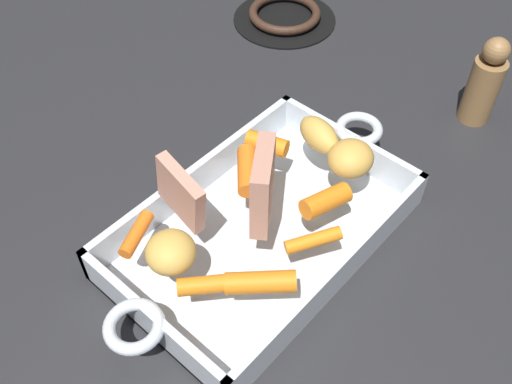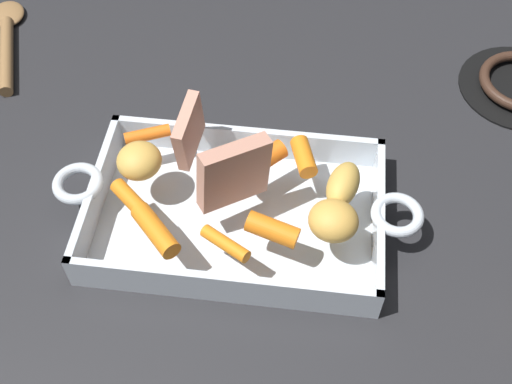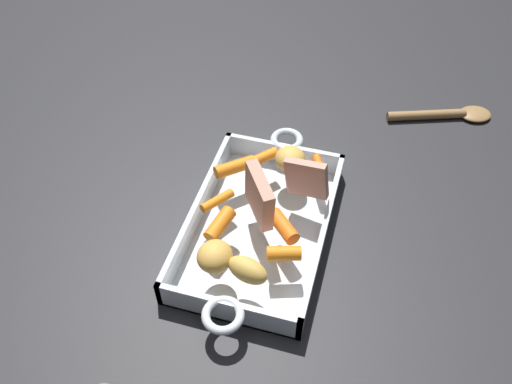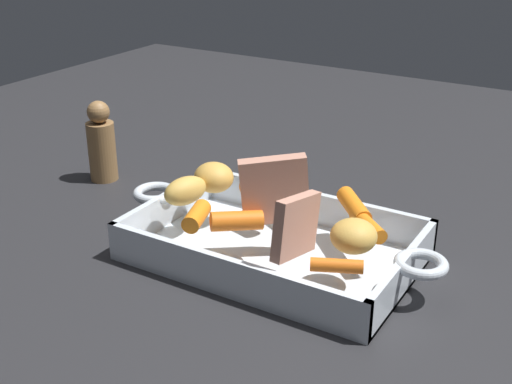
% 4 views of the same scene
% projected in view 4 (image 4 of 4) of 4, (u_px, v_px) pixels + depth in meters
% --- Properties ---
extents(ground_plane, '(1.93, 1.93, 0.00)m').
position_uv_depth(ground_plane, '(274.00, 257.00, 0.84)').
color(ground_plane, '#232326').
extents(roasting_dish, '(0.43, 0.22, 0.05)m').
position_uv_depth(roasting_dish, '(274.00, 246.00, 0.84)').
color(roasting_dish, silver).
rests_on(roasting_dish, ground_plane).
extents(roast_slice_thick, '(0.08, 0.07, 0.09)m').
position_uv_depth(roast_slice_thick, '(275.00, 189.00, 0.81)').
color(roast_slice_thick, tan).
rests_on(roast_slice_thick, roasting_dish).
extents(roast_slice_outer, '(0.02, 0.08, 0.08)m').
position_uv_depth(roast_slice_outer, '(296.00, 226.00, 0.73)').
color(roast_slice_outer, tan).
rests_on(roast_slice_outer, roasting_dish).
extents(baby_carrot_southwest, '(0.06, 0.05, 0.02)m').
position_uv_depth(baby_carrot_southwest, '(302.00, 195.00, 0.87)').
color(baby_carrot_southwest, orange).
rests_on(baby_carrot_southwest, roasting_dish).
extents(baby_carrot_center_left, '(0.06, 0.06, 0.03)m').
position_uv_depth(baby_carrot_center_left, '(237.00, 221.00, 0.79)').
color(baby_carrot_center_left, orange).
rests_on(baby_carrot_center_left, roasting_dish).
extents(baby_carrot_long, '(0.06, 0.04, 0.03)m').
position_uv_depth(baby_carrot_long, '(261.00, 189.00, 0.88)').
color(baby_carrot_long, orange).
rests_on(baby_carrot_long, roasting_dish).
extents(baby_carrot_center_right, '(0.06, 0.07, 0.03)m').
position_uv_depth(baby_carrot_center_right, '(354.00, 206.00, 0.83)').
color(baby_carrot_center_right, orange).
rests_on(baby_carrot_center_right, roasting_dish).
extents(baby_carrot_short, '(0.06, 0.04, 0.02)m').
position_uv_depth(baby_carrot_short, '(337.00, 266.00, 0.71)').
color(baby_carrot_short, orange).
rests_on(baby_carrot_short, roasting_dish).
extents(baby_carrot_northeast, '(0.04, 0.06, 0.02)m').
position_uv_depth(baby_carrot_northeast, '(197.00, 216.00, 0.81)').
color(baby_carrot_northeast, orange).
rests_on(baby_carrot_northeast, roasting_dish).
extents(baby_carrot_southeast, '(0.06, 0.06, 0.02)m').
position_uv_depth(baby_carrot_southeast, '(368.00, 225.00, 0.79)').
color(baby_carrot_southeast, orange).
rests_on(baby_carrot_southeast, roasting_dish).
extents(potato_golden_small, '(0.05, 0.07, 0.04)m').
position_uv_depth(potato_golden_small, '(185.00, 191.00, 0.86)').
color(potato_golden_small, gold).
rests_on(potato_golden_small, roasting_dish).
extents(potato_golden_large, '(0.06, 0.06, 0.04)m').
position_uv_depth(potato_golden_large, '(214.00, 177.00, 0.89)').
color(potato_golden_large, gold).
rests_on(potato_golden_large, roasting_dish).
extents(potato_corner, '(0.07, 0.07, 0.04)m').
position_uv_depth(potato_corner, '(354.00, 236.00, 0.74)').
color(potato_corner, gold).
rests_on(potato_corner, roasting_dish).
extents(pepper_mill, '(0.04, 0.04, 0.13)m').
position_uv_depth(pepper_mill, '(101.00, 144.00, 1.05)').
color(pepper_mill, olive).
rests_on(pepper_mill, ground_plane).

